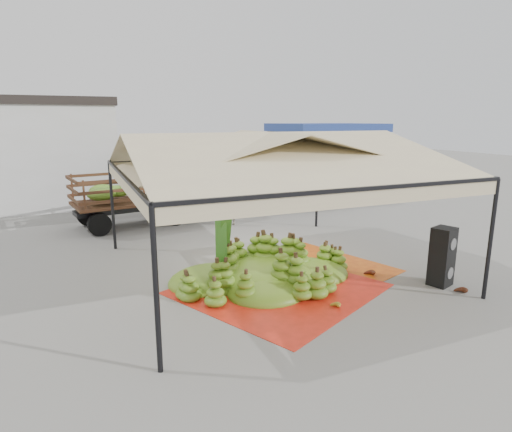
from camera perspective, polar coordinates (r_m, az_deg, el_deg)
name	(u,v)px	position (r m, az deg, el deg)	size (l,w,h in m)	color
ground	(270,269)	(12.78, 1.84, -7.14)	(90.00, 90.00, 0.00)	slate
canopy_tent	(271,158)	(12.07, 1.96, 7.76)	(8.10, 8.10, 4.00)	black
building_tan	(325,155)	(28.35, 9.16, 7.99)	(6.30, 5.30, 4.10)	tan
tarp_left	(279,289)	(11.39, 3.06, -9.67)	(4.54, 4.32, 0.01)	red
tarp_right	(307,268)	(12.94, 6.85, -6.95)	(4.00, 4.20, 0.01)	orange
banana_heap	(265,259)	(11.89, 1.23, -5.80)	(5.29, 4.34, 1.13)	#57821B
hand_yellow_a	(334,305)	(10.43, 10.37, -11.55)	(0.40, 0.32, 0.18)	#B08323
hand_yellow_b	(321,289)	(11.28, 8.69, -9.56)	(0.42, 0.34, 0.19)	gold
hand_red_a	(460,290)	(12.22, 25.56, -8.87)	(0.47, 0.38, 0.21)	#552C13
hand_red_b	(369,272)	(12.65, 14.80, -7.28)	(0.47, 0.39, 0.22)	#5A1F14
hand_green	(285,280)	(11.72, 3.92, -8.57)	(0.40, 0.33, 0.18)	#3E801A
hanging_bunches	(354,181)	(12.58, 12.88, 4.53)	(3.24, 0.24, 0.20)	#4B6F17
speaker_stack	(442,257)	(12.42, 23.56, -4.98)	(0.70, 0.66, 1.59)	black
banana_leaves	(223,280)	(12.02, -4.45, -8.49)	(0.96, 1.36, 3.70)	#1E6B1C
vendor	(231,208)	(17.89, -3.40, 1.09)	(0.54, 0.35, 1.48)	gray
truck_left	(160,190)	(18.87, -12.64, 3.39)	(6.80, 3.31, 2.24)	#4D2A19
truck_right	(298,175)	(22.38, 5.59, 5.53)	(7.46, 2.84, 2.53)	#482618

